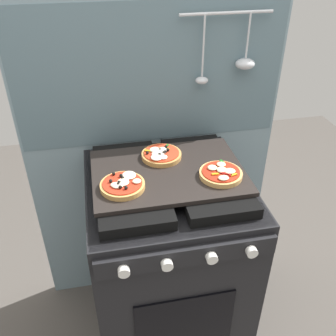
% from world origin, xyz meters
% --- Properties ---
extents(ground_plane, '(4.00, 4.00, 0.00)m').
position_xyz_m(ground_plane, '(0.00, 0.00, 0.00)').
color(ground_plane, '#4C4742').
extents(kitchen_backsplash, '(1.10, 0.09, 1.55)m').
position_xyz_m(kitchen_backsplash, '(0.00, 0.33, 0.79)').
color(kitchen_backsplash, '#7A939E').
rests_on(kitchen_backsplash, ground_plane).
extents(stove, '(0.60, 0.64, 0.90)m').
position_xyz_m(stove, '(-0.00, -0.00, 0.45)').
color(stove, black).
rests_on(stove, ground_plane).
extents(baking_tray, '(0.54, 0.38, 0.02)m').
position_xyz_m(baking_tray, '(0.00, 0.00, 0.91)').
color(baking_tray, black).
rests_on(baking_tray, stove).
extents(pizza_left, '(0.15, 0.15, 0.03)m').
position_xyz_m(pizza_left, '(-0.17, -0.07, 0.93)').
color(pizza_left, tan).
rests_on(pizza_left, baking_tray).
extents(pizza_right, '(0.15, 0.15, 0.03)m').
position_xyz_m(pizza_right, '(0.17, -0.07, 0.93)').
color(pizza_right, tan).
rests_on(pizza_right, baking_tray).
extents(pizza_center, '(0.15, 0.15, 0.03)m').
position_xyz_m(pizza_center, '(-0.01, 0.09, 0.93)').
color(pizza_center, '#C18947').
rests_on(pizza_center, baking_tray).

